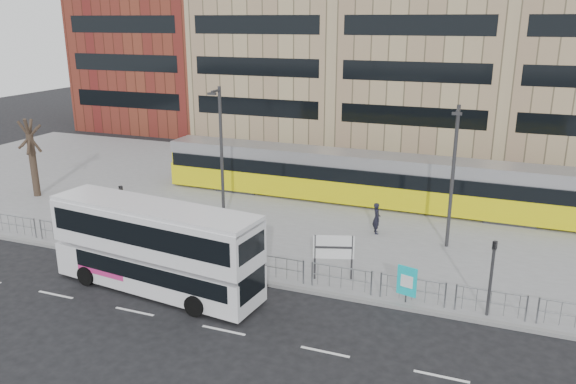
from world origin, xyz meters
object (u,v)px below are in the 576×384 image
(station_sign, at_px, (334,249))
(traffic_light_east, at_px, (492,269))
(lamp_post_west, at_px, (221,149))
(ad_panel, at_px, (407,282))
(bare_tree, at_px, (27,116))
(traffic_light_west, at_px, (122,207))
(tram, at_px, (366,178))
(double_decker_bus, at_px, (155,245))
(pedestrian, at_px, (377,218))
(lamp_post_east, at_px, (453,171))

(station_sign, relative_size, traffic_light_east, 0.67)
(traffic_light_east, relative_size, lamp_post_west, 0.41)
(ad_panel, xyz_separation_m, bare_tree, (-25.08, 5.97, 4.35))
(traffic_light_west, height_order, bare_tree, bare_tree)
(tram, distance_m, traffic_light_west, 14.90)
(double_decker_bus, height_order, pedestrian, double_decker_bus)
(tram, distance_m, lamp_post_east, 8.26)
(traffic_light_west, xyz_separation_m, traffic_light_east, (17.74, -1.05, 0.00))
(tram, height_order, lamp_post_east, lamp_post_east)
(pedestrian, distance_m, traffic_light_east, 9.37)
(traffic_light_east, xyz_separation_m, lamp_post_east, (-2.21, 6.56, 2.00))
(pedestrian, bearing_deg, station_sign, 150.66)
(double_decker_bus, bearing_deg, lamp_post_east, 45.44)
(lamp_post_west, bearing_deg, traffic_light_east, -22.83)
(lamp_post_east, bearing_deg, traffic_light_east, -71.40)
(lamp_post_west, height_order, lamp_post_east, lamp_post_west)
(traffic_light_west, bearing_deg, tram, 69.02)
(traffic_light_east, bearing_deg, double_decker_bus, -150.36)
(traffic_light_west, bearing_deg, lamp_post_east, 40.39)
(station_sign, bearing_deg, bare_tree, 149.24)
(double_decker_bus, height_order, traffic_light_east, double_decker_bus)
(traffic_light_east, bearing_deg, traffic_light_west, -164.30)
(double_decker_bus, height_order, ad_panel, double_decker_bus)
(traffic_light_east, height_order, lamp_post_east, lamp_post_east)
(pedestrian, relative_size, lamp_post_west, 0.23)
(lamp_post_east, height_order, bare_tree, lamp_post_east)
(tram, height_order, station_sign, tram)
(station_sign, xyz_separation_m, bare_tree, (-21.69, 4.98, 3.84))
(traffic_light_east, bearing_deg, ad_panel, -159.06)
(tram, relative_size, lamp_post_east, 3.71)
(pedestrian, bearing_deg, lamp_post_east, -122.88)
(tram, xyz_separation_m, lamp_post_east, (5.60, -5.59, 2.39))
(bare_tree, bearing_deg, traffic_light_west, -24.68)
(station_sign, distance_m, traffic_light_east, 6.62)
(double_decker_bus, relative_size, lamp_post_east, 1.36)
(lamp_post_east, bearing_deg, double_decker_bus, -141.08)
(tram, relative_size, bare_tree, 3.77)
(station_sign, xyz_separation_m, pedestrian, (0.57, 6.24, -0.58))
(pedestrian, relative_size, traffic_light_west, 0.55)
(traffic_light_west, bearing_deg, ad_panel, 16.36)
(ad_panel, distance_m, pedestrian, 7.77)
(tram, xyz_separation_m, station_sign, (1.26, -11.26, -0.14))
(lamp_post_east, bearing_deg, lamp_post_west, -178.37)
(traffic_light_east, height_order, bare_tree, bare_tree)
(ad_panel, height_order, bare_tree, bare_tree)
(lamp_post_west, distance_m, bare_tree, 13.55)
(pedestrian, height_order, traffic_light_west, traffic_light_west)
(station_sign, distance_m, lamp_post_west, 10.14)
(station_sign, xyz_separation_m, traffic_light_east, (6.54, -0.89, 0.54))
(ad_panel, height_order, lamp_post_west, lamp_post_west)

